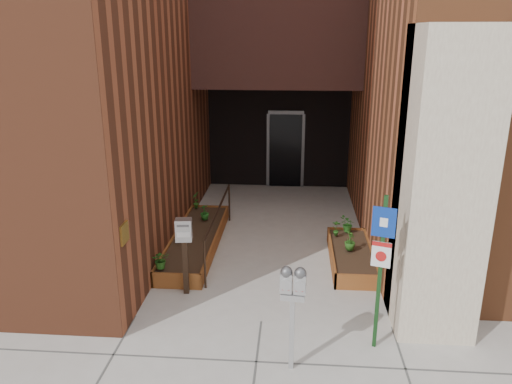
# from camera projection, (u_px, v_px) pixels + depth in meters

# --- Properties ---
(ground) EXTENTS (80.00, 80.00, 0.00)m
(ground) POSITION_uv_depth(u_px,v_px,m) (261.00, 321.00, 7.75)
(ground) COLOR #9E9991
(ground) RESTS_ON ground
(architecture) EXTENTS (20.00, 14.60, 10.00)m
(architecture) POSITION_uv_depth(u_px,v_px,m) (273.00, 4.00, 12.78)
(architecture) COLOR brown
(architecture) RESTS_ON ground
(planter_left) EXTENTS (0.90, 3.60, 0.30)m
(planter_left) POSITION_uv_depth(u_px,v_px,m) (196.00, 241.00, 10.38)
(planter_left) COLOR brown
(planter_left) RESTS_ON ground
(planter_right) EXTENTS (0.80, 2.20, 0.30)m
(planter_right) POSITION_uv_depth(u_px,v_px,m) (351.00, 257.00, 9.67)
(planter_right) COLOR brown
(planter_right) RESTS_ON ground
(handrail) EXTENTS (0.04, 3.34, 0.90)m
(handrail) POSITION_uv_depth(u_px,v_px,m) (219.00, 215.00, 10.11)
(handrail) COLOR black
(handrail) RESTS_ON ground
(parking_meter) EXTENTS (0.34, 0.17, 1.49)m
(parking_meter) POSITION_uv_depth(u_px,v_px,m) (293.00, 291.00, 6.33)
(parking_meter) COLOR #A8A8AB
(parking_meter) RESTS_ON ground
(sign_post) EXTENTS (0.30, 0.12, 2.27)m
(sign_post) POSITION_uv_depth(u_px,v_px,m) (381.00, 257.00, 6.71)
(sign_post) COLOR #143816
(sign_post) RESTS_ON ground
(payment_dropbox) EXTENTS (0.29, 0.23, 1.36)m
(payment_dropbox) POSITION_uv_depth(u_px,v_px,m) (184.00, 240.00, 8.30)
(payment_dropbox) COLOR black
(payment_dropbox) RESTS_ON ground
(shrub_left_a) EXTENTS (0.38, 0.38, 0.33)m
(shrub_left_a) POSITION_uv_depth(u_px,v_px,m) (161.00, 259.00, 8.78)
(shrub_left_a) COLOR #275E1B
(shrub_left_a) RESTS_ON planter_left
(shrub_left_b) EXTENTS (0.28, 0.28, 0.39)m
(shrub_left_b) POSITION_uv_depth(u_px,v_px,m) (182.00, 232.00, 9.93)
(shrub_left_b) COLOR #16501C
(shrub_left_b) RESTS_ON planter_left
(shrub_left_c) EXTENTS (0.28, 0.28, 0.35)m
(shrub_left_c) POSITION_uv_depth(u_px,v_px,m) (205.00, 212.00, 11.09)
(shrub_left_c) COLOR #1D5919
(shrub_left_c) RESTS_ON planter_left
(shrub_left_d) EXTENTS (0.24, 0.24, 0.41)m
(shrub_left_d) POSITION_uv_depth(u_px,v_px,m) (196.00, 200.00, 11.81)
(shrub_left_d) COLOR #29611B
(shrub_left_d) RESTS_ON planter_left
(shrub_right_a) EXTENTS (0.23, 0.23, 0.37)m
(shrub_right_a) POSITION_uv_depth(u_px,v_px,m) (350.00, 241.00, 9.54)
(shrub_right_a) COLOR #255518
(shrub_right_a) RESTS_ON planter_right
(shrub_right_b) EXTENTS (0.20, 0.20, 0.34)m
(shrub_right_b) POSITION_uv_depth(u_px,v_px,m) (336.00, 228.00, 10.20)
(shrub_right_b) COLOR #255F1B
(shrub_right_b) RESTS_ON planter_right
(shrub_right_c) EXTENTS (0.42, 0.42, 0.34)m
(shrub_right_c) POSITION_uv_depth(u_px,v_px,m) (347.00, 224.00, 10.40)
(shrub_right_c) COLOR #235A19
(shrub_right_c) RESTS_ON planter_right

